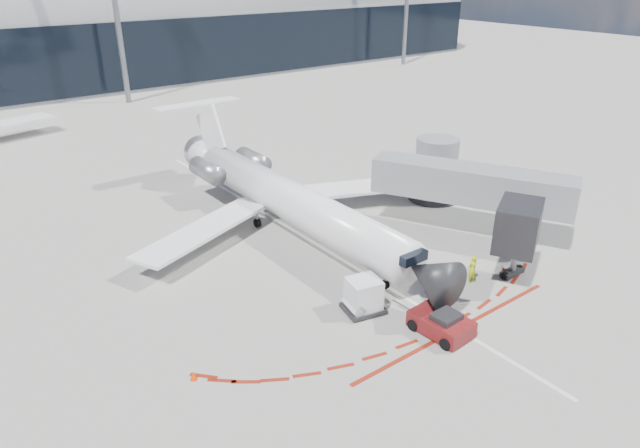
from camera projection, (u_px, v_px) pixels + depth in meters
ground at (320, 246)px, 36.99m from camera, size 260.00×260.00×0.00m
apron_centerline at (302, 235)px, 38.43m from camera, size 0.25×40.00×0.01m
apron_stop_bar at (457, 329)px, 28.67m from camera, size 14.00×0.25×0.01m
terminal_building at (43, 25)px, 80.42m from camera, size 150.00×24.15×24.00m
jet_bridge at (461, 184)px, 38.91m from camera, size 10.03×15.20×4.90m
light_mast_centre at (115, 0)px, 69.20m from camera, size 0.70×0.70×25.00m
regional_jet at (284, 197)px, 38.54m from camera, size 22.47×27.71×6.94m
pushback_tug at (441, 323)px, 28.18m from camera, size 2.16×4.77×1.23m
ramp_worker at (472, 269)px, 32.45m from camera, size 0.67×0.47×1.75m
uld_container at (364, 296)px, 29.75m from camera, size 2.35×2.12×1.89m
safety_cone_left at (194, 375)px, 25.13m from camera, size 0.33×0.33×0.45m
safety_cone_right at (504, 270)px, 33.69m from camera, size 0.34×0.34×0.47m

